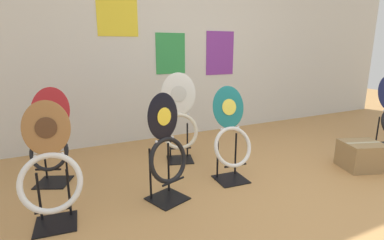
# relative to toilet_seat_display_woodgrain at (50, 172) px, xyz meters

# --- Properties ---
(ground_plane) EXTENTS (14.00, 14.00, 0.00)m
(ground_plane) POSITION_rel_toilet_seat_display_woodgrain_xyz_m (1.85, -0.74, -0.40)
(ground_plane) COLOR #B7844C
(wall_back) EXTENTS (8.00, 0.07, 2.60)m
(wall_back) POSITION_rel_toilet_seat_display_woodgrain_xyz_m (1.85, 1.68, 0.90)
(wall_back) COLOR silver
(wall_back) RESTS_ON ground_plane
(toilet_seat_display_woodgrain) EXTENTS (0.44, 0.32, 0.88)m
(toilet_seat_display_woodgrain) POSITION_rel_toilet_seat_display_woodgrain_xyz_m (0.00, 0.00, 0.00)
(toilet_seat_display_woodgrain) COLOR black
(toilet_seat_display_woodgrain) RESTS_ON ground_plane
(toilet_seat_display_teal_sax) EXTENTS (0.39, 0.30, 0.88)m
(toilet_seat_display_teal_sax) POSITION_rel_toilet_seat_display_woodgrain_xyz_m (1.52, 0.07, 0.02)
(toilet_seat_display_teal_sax) COLOR black
(toilet_seat_display_teal_sax) RESTS_ON ground_plane
(toilet_seat_display_white_plain) EXTENTS (0.43, 0.35, 0.96)m
(toilet_seat_display_white_plain) POSITION_rel_toilet_seat_display_woodgrain_xyz_m (1.30, 0.74, 0.06)
(toilet_seat_display_white_plain) COLOR black
(toilet_seat_display_white_plain) RESTS_ON ground_plane
(toilet_seat_display_crimson_swirl) EXTENTS (0.43, 0.41, 0.88)m
(toilet_seat_display_crimson_swirl) POSITION_rel_toilet_seat_display_woodgrain_xyz_m (0.03, 0.76, 0.03)
(toilet_seat_display_crimson_swirl) COLOR black
(toilet_seat_display_crimson_swirl) RESTS_ON ground_plane
(toilet_seat_display_jazz_black) EXTENTS (0.39, 0.36, 0.89)m
(toilet_seat_display_jazz_black) POSITION_rel_toilet_seat_display_woodgrain_xyz_m (0.84, -0.03, 0.02)
(toilet_seat_display_jazz_black) COLOR black
(toilet_seat_display_jazz_black) RESTS_ON ground_plane
(storage_box) EXTENTS (0.47, 0.45, 0.28)m
(storage_box) POSITION_rel_toilet_seat_display_woodgrain_xyz_m (2.88, -0.31, -0.26)
(storage_box) COLOR #93754C
(storage_box) RESTS_ON ground_plane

